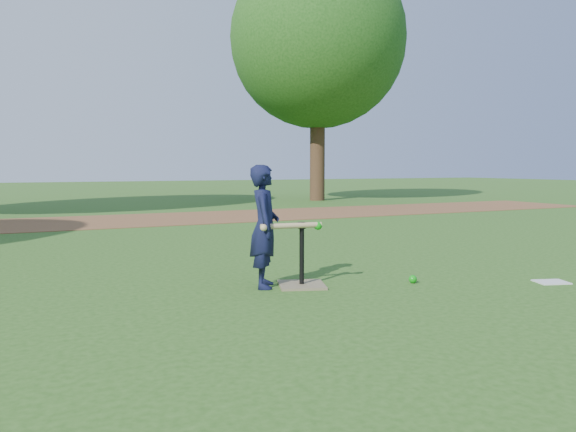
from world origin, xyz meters
name	(u,v)px	position (x,y,z in m)	size (l,w,h in m)	color
ground	(330,286)	(0.00, 0.00, 0.00)	(80.00, 80.00, 0.00)	#285116
dirt_strip	(154,219)	(0.00, 7.50, 0.01)	(24.00, 3.00, 0.01)	brown
child	(264,226)	(-0.58, 0.22, 0.58)	(0.42, 0.28, 1.16)	black
wiffle_ball_ground	(413,279)	(0.80, -0.25, 0.04)	(0.08, 0.08, 0.08)	#0D9911
clipboard	(551,282)	(2.04, -0.83, 0.01)	(0.30, 0.23, 0.01)	silver
batting_tee	(302,275)	(-0.25, 0.11, 0.11)	(0.55, 0.55, 0.61)	#7E6E50
swing_action	(294,226)	(-0.34, 0.08, 0.59)	(0.64, 0.13, 0.08)	tan
tree_right	(318,40)	(6.50, 12.00, 5.29)	(5.80, 5.80, 8.21)	#382316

